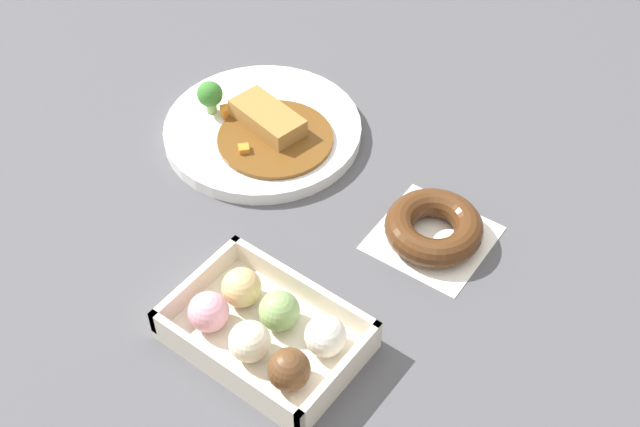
% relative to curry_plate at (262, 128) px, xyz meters
% --- Properties ---
extents(ground_plane, '(1.60, 1.60, 0.00)m').
position_rel_curry_plate_xyz_m(ground_plane, '(0.15, -0.16, -0.01)').
color(ground_plane, '#4C4C51').
extents(curry_plate, '(0.26, 0.26, 0.07)m').
position_rel_curry_plate_xyz_m(curry_plate, '(0.00, 0.00, 0.00)').
color(curry_plate, white).
rests_on(curry_plate, ground_plane).
extents(donut_box, '(0.20, 0.14, 0.06)m').
position_rel_curry_plate_xyz_m(donut_box, '(0.22, -0.25, 0.01)').
color(donut_box, beige).
rests_on(donut_box, ground_plane).
extents(chocolate_ring_donut, '(0.14, 0.14, 0.04)m').
position_rel_curry_plate_xyz_m(chocolate_ring_donut, '(0.28, -0.02, 0.00)').
color(chocolate_ring_donut, white).
rests_on(chocolate_ring_donut, ground_plane).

